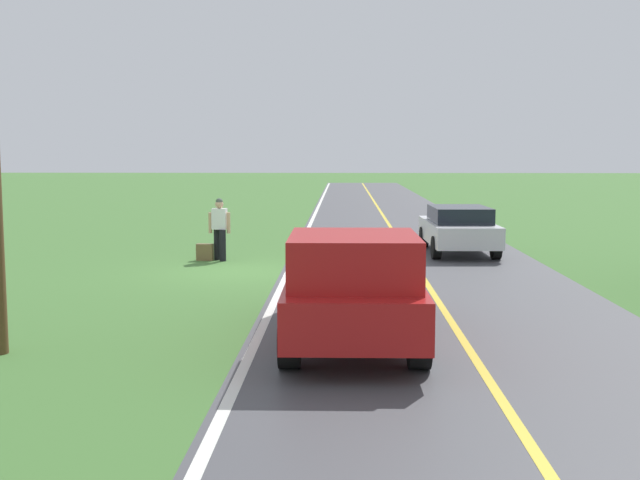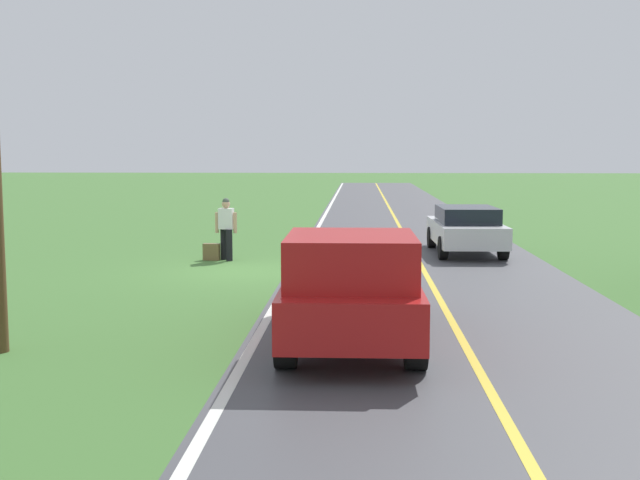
{
  "view_description": "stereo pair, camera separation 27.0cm",
  "coord_description": "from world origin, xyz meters",
  "views": [
    {
      "loc": [
        -2.54,
        19.54,
        2.99
      ],
      "look_at": [
        -2.15,
        6.43,
        1.53
      ],
      "focal_mm": 43.98,
      "sensor_mm": 36.0,
      "label": 1
    },
    {
      "loc": [
        -2.81,
        19.53,
        2.99
      ],
      "look_at": [
        -2.15,
        6.43,
        1.53
      ],
      "focal_mm": 43.98,
      "sensor_mm": 36.0,
      "label": 2
    }
  ],
  "objects": [
    {
      "name": "lane_centre_line",
      "position": [
        -4.47,
        0.0,
        0.01
      ],
      "size": [
        0.14,
        117.6,
        0.0
      ],
      "primitive_type": "cube",
      "color": "gold",
      "rests_on": "ground"
    },
    {
      "name": "lane_edge_line",
      "position": [
        -1.16,
        0.0,
        0.01
      ],
      "size": [
        0.16,
        117.6,
        0.0
      ],
      "primitive_type": "cube",
      "color": "silver",
      "rests_on": "ground"
    },
    {
      "name": "sedan_near_oncoming",
      "position": [
        -6.0,
        -3.92,
        0.75
      ],
      "size": [
        2.01,
        4.44,
        1.41
      ],
      "color": "silver",
      "rests_on": "ground"
    },
    {
      "name": "suitcase_carried",
      "position": [
        1.32,
        -2.08,
        0.23
      ],
      "size": [
        0.48,
        0.24,
        0.47
      ],
      "primitive_type": "cube",
      "rotation": [
        0.0,
        0.0,
        1.49
      ],
      "color": "brown",
      "rests_on": "ground"
    },
    {
      "name": "road_surface",
      "position": [
        -4.47,
        0.0,
        0.0
      ],
      "size": [
        6.99,
        120.0,
        0.0
      ],
      "primitive_type": "cube",
      "color": "#47474C",
      "rests_on": "ground"
    },
    {
      "name": "ground_plane",
      "position": [
        0.0,
        0.0,
        0.0
      ],
      "size": [
        200.0,
        200.0,
        0.0
      ],
      "primitive_type": "plane",
      "color": "#427033"
    },
    {
      "name": "hitchhiker_walking",
      "position": [
        0.9,
        -2.12,
        0.98
      ],
      "size": [
        0.62,
        0.53,
        1.75
      ],
      "color": "black",
      "rests_on": "ground"
    },
    {
      "name": "pickup_truck_passing",
      "position": [
        -2.69,
        7.44,
        0.97
      ],
      "size": [
        2.13,
        5.42,
        1.82
      ],
      "color": "#B21919",
      "rests_on": "ground"
    }
  ]
}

